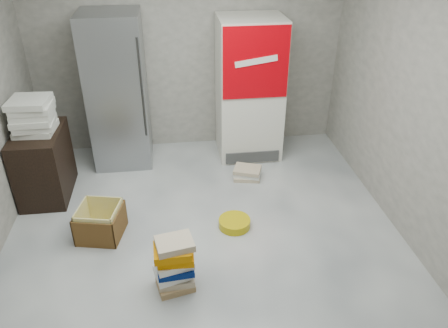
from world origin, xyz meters
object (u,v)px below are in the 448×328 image
(steel_fridge, at_px, (118,91))
(cardboard_box, at_px, (101,224))
(wood_shelf, at_px, (44,164))
(phonebook_stack_main, at_px, (174,264))
(coke_cooler, at_px, (249,89))

(steel_fridge, distance_m, cardboard_box, 1.78)
(steel_fridge, xyz_separation_m, wood_shelf, (-0.83, -0.73, -0.55))
(phonebook_stack_main, bearing_deg, coke_cooler, 58.87)
(coke_cooler, height_order, phonebook_stack_main, coke_cooler)
(wood_shelf, distance_m, phonebook_stack_main, 2.18)
(steel_fridge, height_order, coke_cooler, steel_fridge)
(phonebook_stack_main, bearing_deg, wood_shelf, 123.43)
(coke_cooler, xyz_separation_m, wood_shelf, (-2.48, -0.72, -0.50))
(cardboard_box, bearing_deg, phonebook_stack_main, -35.50)
(wood_shelf, bearing_deg, cardboard_box, -50.97)
(wood_shelf, bearing_deg, steel_fridge, 41.31)
(coke_cooler, distance_m, phonebook_stack_main, 2.69)
(steel_fridge, bearing_deg, coke_cooler, -0.18)
(phonebook_stack_main, bearing_deg, cardboard_box, 124.86)
(steel_fridge, relative_size, phonebook_stack_main, 3.67)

